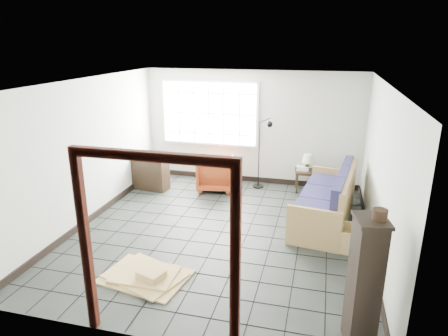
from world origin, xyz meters
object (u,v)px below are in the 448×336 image
(futon_sofa, at_px, (328,203))
(tall_shelf, at_px, (364,283))
(armchair, at_px, (216,172))
(side_table, at_px, (305,174))

(futon_sofa, distance_m, tall_shelf, 3.18)
(armchair, relative_size, tall_shelf, 0.53)
(armchair, height_order, tall_shelf, tall_shelf)
(armchair, height_order, side_table, armchair)
(futon_sofa, bearing_deg, armchair, 163.28)
(side_table, distance_m, tall_shelf, 4.72)
(futon_sofa, relative_size, tall_shelf, 1.58)
(armchair, xyz_separation_m, side_table, (1.96, 0.36, -0.01))
(futon_sofa, xyz_separation_m, side_table, (-0.51, 1.50, 0.03))
(tall_shelf, bearing_deg, armchair, 112.65)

